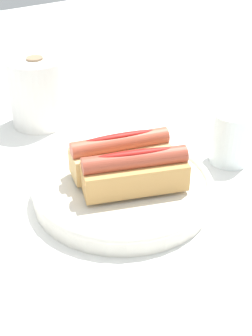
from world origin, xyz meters
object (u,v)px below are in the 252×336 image
(serving_bowl, at_px, (126,188))
(water_glass, at_px, (231,139))
(paper_towel_roll, at_px, (38,92))
(hotdog_back, at_px, (120,154))
(hotdog_front, at_px, (132,173))

(serving_bowl, bearing_deg, water_glass, -4.99)
(serving_bowl, bearing_deg, paper_towel_roll, 87.73)
(water_glass, distance_m, paper_towel_roll, 0.38)
(hotdog_back, height_order, water_glass, hotdog_back)
(hotdog_front, distance_m, hotdog_back, 0.06)
(hotdog_back, bearing_deg, serving_bowl, -107.70)
(water_glass, bearing_deg, hotdog_back, 167.39)
(hotdog_back, xyz_separation_m, water_glass, (0.20, -0.04, -0.02))
(serving_bowl, xyz_separation_m, water_glass, (0.21, -0.02, 0.02))
(hotdog_front, relative_size, hotdog_back, 1.00)
(serving_bowl, relative_size, water_glass, 3.04)
(serving_bowl, bearing_deg, hotdog_back, 72.30)
(hotdog_back, height_order, paper_towel_roll, paper_towel_roll)
(hotdog_front, relative_size, paper_towel_roll, 1.18)
(serving_bowl, bearing_deg, hotdog_front, -107.70)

